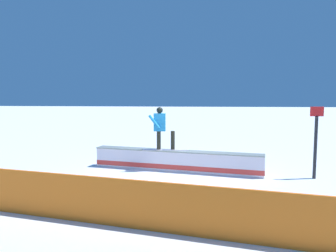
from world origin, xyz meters
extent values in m
plane|color=white|center=(0.00, 0.00, 0.00)|extent=(120.00, 120.00, 0.00)
cube|color=white|center=(0.00, 0.00, 0.34)|extent=(5.86, 1.57, 0.68)
cube|color=red|center=(0.00, 0.00, 0.17)|extent=(5.87, 1.58, 0.16)
cube|color=gray|center=(0.00, 0.00, 0.70)|extent=(5.87, 1.63, 0.04)
cube|color=silver|center=(0.36, -0.07, 0.73)|extent=(1.60, 0.38, 0.01)
cylinder|color=#27281D|center=(0.60, -0.06, 1.05)|extent=(0.15, 0.15, 0.64)
cylinder|color=#27281D|center=(0.12, -0.09, 1.05)|extent=(0.15, 0.15, 0.64)
cube|color=#2391D2|center=(0.57, -0.06, 1.68)|extent=(0.41, 0.27, 0.61)
sphere|color=black|center=(0.57, -0.06, 2.09)|extent=(0.22, 0.22, 0.22)
cylinder|color=#2391D2|center=(0.74, 0.12, 1.71)|extent=(0.41, 0.12, 0.49)
cylinder|color=#2391D2|center=(0.48, -0.23, 1.71)|extent=(0.19, 0.10, 0.56)
cube|color=orange|center=(0.00, 4.97, 0.49)|extent=(11.36, 2.34, 0.98)
cylinder|color=#262628|center=(-4.40, 0.59, 0.98)|extent=(0.10, 0.10, 1.96)
cube|color=red|center=(-4.40, 0.59, 2.11)|extent=(0.40, 0.04, 0.30)
camera|label=1|loc=(-0.80, 10.88, 2.62)|focal=34.36mm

